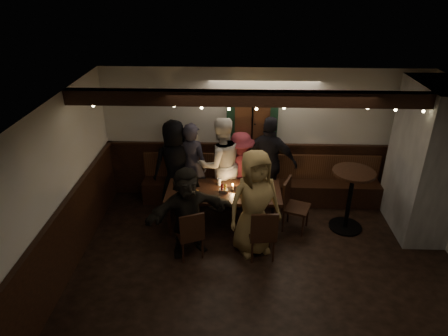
{
  "coord_description": "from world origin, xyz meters",
  "views": [
    {
      "loc": [
        -0.47,
        -4.6,
        4.19
      ],
      "look_at": [
        -0.69,
        1.6,
        1.05
      ],
      "focal_mm": 32.0,
      "sensor_mm": 36.0,
      "label": 1
    }
  ],
  "objects_px": {
    "chair_near_right": "(263,233)",
    "person_c": "(221,164)",
    "chair_near_left": "(191,232)",
    "person_f": "(188,212)",
    "person_e": "(269,163)",
    "chair_end": "(292,202)",
    "person_a": "(175,164)",
    "person_d": "(240,169)",
    "person_g": "(254,203)",
    "person_b": "(192,165)",
    "high_top": "(351,193)",
    "dining_table": "(223,194)"
  },
  "relations": [
    {
      "from": "chair_near_right",
      "to": "person_g",
      "type": "height_order",
      "value": "person_g"
    },
    {
      "from": "dining_table",
      "to": "person_b",
      "type": "bearing_deg",
      "value": 131.35
    },
    {
      "from": "chair_near_right",
      "to": "person_c",
      "type": "bearing_deg",
      "value": 114.47
    },
    {
      "from": "chair_near_left",
      "to": "person_f",
      "type": "bearing_deg",
      "value": 108.1
    },
    {
      "from": "chair_near_right",
      "to": "person_e",
      "type": "distance_m",
      "value": 1.75
    },
    {
      "from": "dining_table",
      "to": "chair_near_right",
      "type": "height_order",
      "value": "chair_near_right"
    },
    {
      "from": "chair_near_left",
      "to": "person_b",
      "type": "distance_m",
      "value": 1.67
    },
    {
      "from": "high_top",
      "to": "person_c",
      "type": "xyz_separation_m",
      "value": [
        -2.26,
        0.65,
        0.19
      ]
    },
    {
      "from": "chair_near_right",
      "to": "person_e",
      "type": "bearing_deg",
      "value": 83.53
    },
    {
      "from": "person_a",
      "to": "person_d",
      "type": "xyz_separation_m",
      "value": [
        1.23,
        0.06,
        -0.11
      ]
    },
    {
      "from": "person_e",
      "to": "chair_near_right",
      "type": "bearing_deg",
      "value": 99.73
    },
    {
      "from": "person_c",
      "to": "person_g",
      "type": "height_order",
      "value": "person_c"
    },
    {
      "from": "chair_near_right",
      "to": "dining_table",
      "type": "bearing_deg",
      "value": 124.71
    },
    {
      "from": "person_a",
      "to": "person_f",
      "type": "xyz_separation_m",
      "value": [
        0.4,
        -1.48,
        -0.1
      ]
    },
    {
      "from": "chair_near_left",
      "to": "chair_near_right",
      "type": "xyz_separation_m",
      "value": [
        1.12,
        0.0,
        0.03
      ]
    },
    {
      "from": "person_b",
      "to": "person_d",
      "type": "distance_m",
      "value": 0.92
    },
    {
      "from": "person_c",
      "to": "person_a",
      "type": "bearing_deg",
      "value": -26.72
    },
    {
      "from": "person_e",
      "to": "chair_end",
      "type": "bearing_deg",
      "value": 129.85
    },
    {
      "from": "person_g",
      "to": "chair_near_right",
      "type": "bearing_deg",
      "value": -84.83
    },
    {
      "from": "chair_near_right",
      "to": "person_b",
      "type": "xyz_separation_m",
      "value": [
        -1.26,
        1.63,
        0.33
      ]
    },
    {
      "from": "person_g",
      "to": "person_c",
      "type": "bearing_deg",
      "value": 90.81
    },
    {
      "from": "chair_near_left",
      "to": "person_b",
      "type": "relative_size",
      "value": 0.51
    },
    {
      "from": "dining_table",
      "to": "person_b",
      "type": "height_order",
      "value": "person_b"
    },
    {
      "from": "person_a",
      "to": "person_c",
      "type": "bearing_deg",
      "value": 150.7
    },
    {
      "from": "dining_table",
      "to": "chair_end",
      "type": "relative_size",
      "value": 2.1
    },
    {
      "from": "dining_table",
      "to": "person_b",
      "type": "xyz_separation_m",
      "value": [
        -0.62,
        0.7,
        0.2
      ]
    },
    {
      "from": "high_top",
      "to": "person_f",
      "type": "distance_m",
      "value": 2.82
    },
    {
      "from": "chair_near_left",
      "to": "person_d",
      "type": "xyz_separation_m",
      "value": [
        0.77,
        1.71,
        0.25
      ]
    },
    {
      "from": "chair_near_right",
      "to": "person_d",
      "type": "relative_size",
      "value": 0.61
    },
    {
      "from": "person_b",
      "to": "person_f",
      "type": "distance_m",
      "value": 1.46
    },
    {
      "from": "high_top",
      "to": "person_b",
      "type": "height_order",
      "value": "person_b"
    },
    {
      "from": "chair_near_left",
      "to": "chair_end",
      "type": "relative_size",
      "value": 0.91
    },
    {
      "from": "person_a",
      "to": "high_top",
      "type": "bearing_deg",
      "value": 142.73
    },
    {
      "from": "person_c",
      "to": "person_d",
      "type": "relative_size",
      "value": 1.23
    },
    {
      "from": "person_d",
      "to": "dining_table",
      "type": "bearing_deg",
      "value": 64.57
    },
    {
      "from": "chair_end",
      "to": "chair_near_left",
      "type": "bearing_deg",
      "value": -152.06
    },
    {
      "from": "person_c",
      "to": "person_e",
      "type": "relative_size",
      "value": 1.02
    },
    {
      "from": "person_b",
      "to": "person_f",
      "type": "xyz_separation_m",
      "value": [
        0.08,
        -1.46,
        -0.09
      ]
    },
    {
      "from": "chair_near_right",
      "to": "person_c",
      "type": "relative_size",
      "value": 0.5
    },
    {
      "from": "person_b",
      "to": "person_e",
      "type": "xyz_separation_m",
      "value": [
        1.45,
        0.06,
        0.05
      ]
    },
    {
      "from": "chair_end",
      "to": "person_c",
      "type": "height_order",
      "value": "person_c"
    },
    {
      "from": "dining_table",
      "to": "chair_near_left",
      "type": "relative_size",
      "value": 2.29
    },
    {
      "from": "person_d",
      "to": "person_e",
      "type": "xyz_separation_m",
      "value": [
        0.54,
        -0.01,
        0.15
      ]
    },
    {
      "from": "high_top",
      "to": "person_a",
      "type": "height_order",
      "value": "person_a"
    },
    {
      "from": "chair_near_left",
      "to": "high_top",
      "type": "distance_m",
      "value": 2.83
    },
    {
      "from": "person_d",
      "to": "person_c",
      "type": "bearing_deg",
      "value": 15.43
    },
    {
      "from": "person_a",
      "to": "person_e",
      "type": "relative_size",
      "value": 0.96
    },
    {
      "from": "person_e",
      "to": "person_f",
      "type": "bearing_deg",
      "value": 64.22
    },
    {
      "from": "dining_table",
      "to": "person_a",
      "type": "distance_m",
      "value": 1.2
    },
    {
      "from": "person_d",
      "to": "person_f",
      "type": "distance_m",
      "value": 1.74
    }
  ]
}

